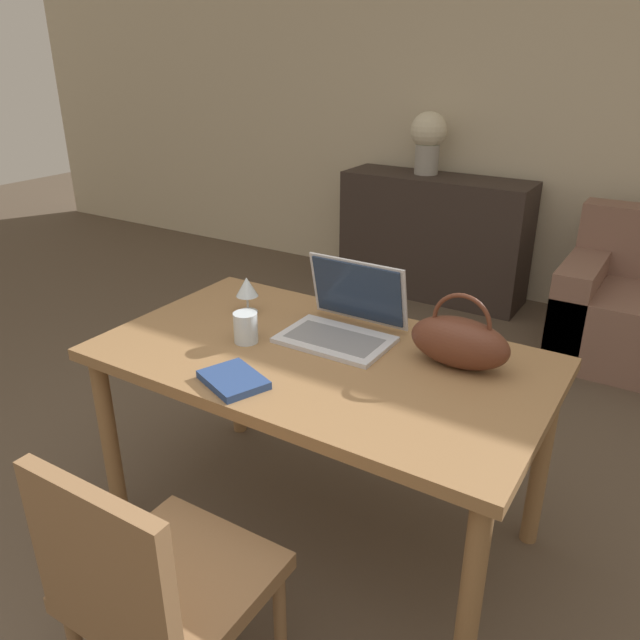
{
  "coord_description": "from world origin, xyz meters",
  "views": [
    {
      "loc": [
        0.81,
        -0.96,
        1.66
      ],
      "look_at": [
        -0.15,
        0.58,
        0.85
      ],
      "focal_mm": 35.0,
      "sensor_mm": 36.0,
      "label": 1
    }
  ],
  "objects_px": {
    "drinking_glass": "(246,327)",
    "flower_vase": "(428,138)",
    "handbag": "(460,341)",
    "laptop": "(346,317)",
    "chair": "(152,584)",
    "wine_glass": "(247,288)"
  },
  "relations": [
    {
      "from": "laptop",
      "to": "drinking_glass",
      "type": "height_order",
      "value": "laptop"
    },
    {
      "from": "drinking_glass",
      "to": "wine_glass",
      "type": "xyz_separation_m",
      "value": [
        -0.15,
        0.2,
        0.05
      ]
    },
    {
      "from": "flower_vase",
      "to": "handbag",
      "type": "bearing_deg",
      "value": -64.49
    },
    {
      "from": "flower_vase",
      "to": "laptop",
      "type": "bearing_deg",
      "value": -73.13
    },
    {
      "from": "chair",
      "to": "flower_vase",
      "type": "xyz_separation_m",
      "value": [
        -0.75,
        3.33,
        0.61
      ]
    },
    {
      "from": "laptop",
      "to": "handbag",
      "type": "xyz_separation_m",
      "value": [
        0.42,
        -0.02,
        0.02
      ]
    },
    {
      "from": "flower_vase",
      "to": "drinking_glass",
      "type": "bearing_deg",
      "value": -80.02
    },
    {
      "from": "chair",
      "to": "wine_glass",
      "type": "bearing_deg",
      "value": 114.45
    },
    {
      "from": "laptop",
      "to": "drinking_glass",
      "type": "xyz_separation_m",
      "value": [
        -0.26,
        -0.23,
        -0.01
      ]
    },
    {
      "from": "wine_glass",
      "to": "laptop",
      "type": "bearing_deg",
      "value": 4.06
    },
    {
      "from": "chair",
      "to": "handbag",
      "type": "bearing_deg",
      "value": 68.39
    },
    {
      "from": "drinking_glass",
      "to": "handbag",
      "type": "distance_m",
      "value": 0.71
    },
    {
      "from": "chair",
      "to": "wine_glass",
      "type": "xyz_separation_m",
      "value": [
        -0.45,
        0.96,
        0.36
      ]
    },
    {
      "from": "laptop",
      "to": "handbag",
      "type": "height_order",
      "value": "laptop"
    },
    {
      "from": "drinking_glass",
      "to": "flower_vase",
      "type": "relative_size",
      "value": 0.26
    },
    {
      "from": "handbag",
      "to": "drinking_glass",
      "type": "bearing_deg",
      "value": -162.4
    },
    {
      "from": "laptop",
      "to": "wine_glass",
      "type": "distance_m",
      "value": 0.41
    },
    {
      "from": "drinking_glass",
      "to": "handbag",
      "type": "xyz_separation_m",
      "value": [
        0.67,
        0.21,
        0.03
      ]
    },
    {
      "from": "laptop",
      "to": "flower_vase",
      "type": "distance_m",
      "value": 2.46
    },
    {
      "from": "chair",
      "to": "handbag",
      "type": "height_order",
      "value": "handbag"
    },
    {
      "from": "drinking_glass",
      "to": "flower_vase",
      "type": "bearing_deg",
      "value": 99.98
    },
    {
      "from": "laptop",
      "to": "drinking_glass",
      "type": "distance_m",
      "value": 0.35
    }
  ]
}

